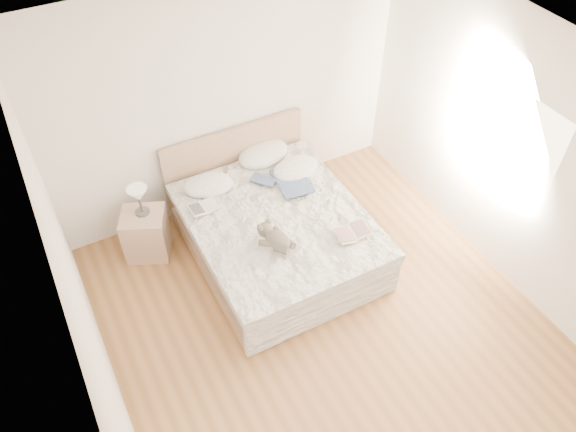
{
  "coord_description": "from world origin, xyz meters",
  "views": [
    {
      "loc": [
        -1.81,
        -2.52,
        4.7
      ],
      "look_at": [
        0.09,
        1.05,
        0.62
      ],
      "focal_mm": 35.0,
      "sensor_mm": 36.0,
      "label": 1
    }
  ],
  "objects_px": {
    "bed": "(274,231)",
    "table_lamp": "(138,196)",
    "childrens_book": "(352,232)",
    "teddy_bear": "(278,245)",
    "photo_book": "(204,208)",
    "nightstand": "(146,234)"
  },
  "relations": [
    {
      "from": "photo_book",
      "to": "bed",
      "type": "bearing_deg",
      "value": -34.85
    },
    {
      "from": "nightstand",
      "to": "childrens_book",
      "type": "bearing_deg",
      "value": -36.05
    },
    {
      "from": "bed",
      "to": "table_lamp",
      "type": "relative_size",
      "value": 6.42
    },
    {
      "from": "teddy_bear",
      "to": "nightstand",
      "type": "bearing_deg",
      "value": 109.24
    },
    {
      "from": "photo_book",
      "to": "teddy_bear",
      "type": "xyz_separation_m",
      "value": [
        0.43,
        -0.84,
        0.02
      ]
    },
    {
      "from": "bed",
      "to": "photo_book",
      "type": "bearing_deg",
      "value": 149.52
    },
    {
      "from": "nightstand",
      "to": "photo_book",
      "type": "height_order",
      "value": "photo_book"
    },
    {
      "from": "bed",
      "to": "teddy_bear",
      "type": "bearing_deg",
      "value": -112.69
    },
    {
      "from": "photo_book",
      "to": "childrens_book",
      "type": "height_order",
      "value": "same"
    },
    {
      "from": "nightstand",
      "to": "teddy_bear",
      "type": "relative_size",
      "value": 1.55
    },
    {
      "from": "table_lamp",
      "to": "teddy_bear",
      "type": "xyz_separation_m",
      "value": [
        1.0,
        -1.14,
        -0.15
      ]
    },
    {
      "from": "photo_book",
      "to": "childrens_book",
      "type": "relative_size",
      "value": 0.83
    },
    {
      "from": "bed",
      "to": "teddy_bear",
      "type": "xyz_separation_m",
      "value": [
        -0.19,
        -0.47,
        0.34
      ]
    },
    {
      "from": "nightstand",
      "to": "bed",
      "type": "bearing_deg",
      "value": -27.4
    },
    {
      "from": "teddy_bear",
      "to": "photo_book",
      "type": "bearing_deg",
      "value": 93.57
    },
    {
      "from": "bed",
      "to": "teddy_bear",
      "type": "relative_size",
      "value": 5.95
    },
    {
      "from": "photo_book",
      "to": "table_lamp",
      "type": "bearing_deg",
      "value": 147.7
    },
    {
      "from": "nightstand",
      "to": "childrens_book",
      "type": "relative_size",
      "value": 1.53
    },
    {
      "from": "childrens_book",
      "to": "photo_book",
      "type": "bearing_deg",
      "value": 145.8
    },
    {
      "from": "nightstand",
      "to": "table_lamp",
      "type": "xyz_separation_m",
      "value": [
        0.03,
        0.04,
        0.52
      ]
    },
    {
      "from": "childrens_book",
      "to": "teddy_bear",
      "type": "bearing_deg",
      "value": 172.76
    },
    {
      "from": "childrens_book",
      "to": "table_lamp",
      "type": "bearing_deg",
      "value": 149.66
    }
  ]
}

